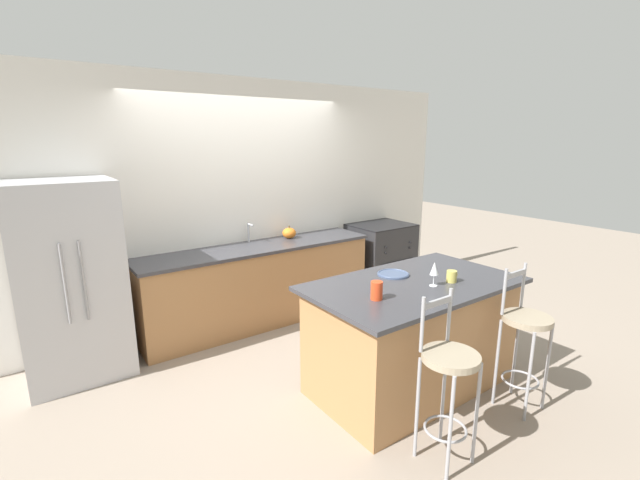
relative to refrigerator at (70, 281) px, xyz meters
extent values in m
plane|color=gray|center=(1.82, -0.30, -0.86)|extent=(18.00, 18.00, 0.00)
cube|color=silver|center=(1.82, 0.37, 0.49)|extent=(6.00, 0.07, 2.70)
cube|color=#A87547|center=(1.82, 0.06, -0.43)|extent=(2.64, 0.61, 0.86)
cube|color=#38383D|center=(1.82, 0.06, 0.02)|extent=(2.67, 0.65, 0.03)
cube|color=black|center=(1.82, 0.06, 0.03)|extent=(0.56, 0.34, 0.01)
cylinder|color=#ADAFB5|center=(1.82, 0.27, 0.15)|extent=(0.02, 0.02, 0.22)
cylinder|color=#ADAFB5|center=(1.82, 0.21, 0.25)|extent=(0.02, 0.12, 0.02)
cube|color=#A87547|center=(2.24, -1.86, -0.42)|extent=(1.64, 0.89, 0.89)
cube|color=#38383D|center=(2.24, -1.86, 0.04)|extent=(1.76, 1.01, 0.03)
cube|color=#BCBCC1|center=(0.00, 0.00, 0.00)|extent=(0.82, 0.70, 1.73)
cylinder|color=#939399|center=(-0.07, -0.36, 0.09)|extent=(0.02, 0.02, 0.66)
cylinder|color=#939399|center=(0.07, -0.36, 0.09)|extent=(0.02, 0.02, 0.66)
cube|color=#28282B|center=(3.66, 0.02, -0.40)|extent=(0.79, 0.65, 0.92)
cube|color=black|center=(3.66, -0.31, -0.51)|extent=(0.57, 0.01, 0.29)
cube|color=black|center=(3.66, 0.02, 0.06)|extent=(0.79, 0.65, 0.02)
cylinder|color=black|center=(3.43, -0.32, -0.15)|extent=(0.03, 0.02, 0.03)
cylinder|color=black|center=(3.88, -0.32, -0.15)|extent=(0.03, 0.02, 0.03)
cylinder|color=black|center=(3.43, -0.32, -0.22)|extent=(0.03, 0.02, 0.03)
cylinder|color=black|center=(3.88, -0.32, -0.22)|extent=(0.03, 0.02, 0.03)
cylinder|color=#99999E|center=(1.64, -2.72, -0.51)|extent=(0.02, 0.02, 0.71)
cylinder|color=#99999E|center=(1.90, -2.72, -0.51)|extent=(0.02, 0.02, 0.71)
cylinder|color=#99999E|center=(1.64, -2.47, -0.51)|extent=(0.02, 0.02, 0.71)
cylinder|color=#99999E|center=(1.90, -2.47, -0.51)|extent=(0.02, 0.02, 0.71)
torus|color=#99999E|center=(1.77, -2.59, -0.63)|extent=(0.28, 0.28, 0.02)
cylinder|color=gray|center=(1.77, -2.59, -0.13)|extent=(0.36, 0.36, 0.04)
cylinder|color=#99999E|center=(1.64, -2.47, 0.08)|extent=(0.02, 0.02, 0.36)
cylinder|color=#99999E|center=(1.90, -2.47, 0.08)|extent=(0.02, 0.02, 0.36)
cube|color=#99999E|center=(1.77, -2.47, 0.19)|extent=(0.26, 0.02, 0.04)
cylinder|color=#99999E|center=(2.59, -2.69, -0.51)|extent=(0.02, 0.02, 0.71)
cylinder|color=#99999E|center=(2.85, -2.69, -0.51)|extent=(0.02, 0.02, 0.71)
cylinder|color=#99999E|center=(2.59, -2.43, -0.51)|extent=(0.02, 0.02, 0.71)
cylinder|color=#99999E|center=(2.85, -2.43, -0.51)|extent=(0.02, 0.02, 0.71)
torus|color=#99999E|center=(2.72, -2.56, -0.63)|extent=(0.28, 0.28, 0.02)
cylinder|color=gray|center=(2.72, -2.56, -0.13)|extent=(0.36, 0.36, 0.04)
cylinder|color=#99999E|center=(2.59, -2.43, 0.08)|extent=(0.02, 0.02, 0.36)
cylinder|color=#99999E|center=(2.85, -2.43, 0.08)|extent=(0.02, 0.02, 0.36)
cube|color=#99999E|center=(2.72, -2.43, 0.19)|extent=(0.26, 0.02, 0.04)
cylinder|color=#425170|center=(2.24, -1.62, 0.07)|extent=(0.27, 0.27, 0.01)
torus|color=#425170|center=(2.24, -1.62, 0.07)|extent=(0.26, 0.26, 0.01)
cylinder|color=white|center=(2.30, -2.00, 0.06)|extent=(0.06, 0.06, 0.00)
cylinder|color=white|center=(2.30, -2.00, 0.11)|extent=(0.01, 0.01, 0.09)
cone|color=white|center=(2.30, -2.00, 0.20)|extent=(0.07, 0.07, 0.10)
cylinder|color=#C1B251|center=(2.49, -2.02, 0.11)|extent=(0.08, 0.08, 0.09)
torus|color=#C1B251|center=(2.53, -2.02, 0.11)|extent=(0.06, 0.01, 0.06)
cylinder|color=red|center=(1.73, -1.96, 0.13)|extent=(0.09, 0.09, 0.13)
ellipsoid|color=orange|center=(2.30, 0.16, 0.10)|extent=(0.16, 0.16, 0.13)
cylinder|color=brown|center=(2.30, 0.16, 0.17)|extent=(0.02, 0.02, 0.02)
camera|label=1|loc=(-0.28, -4.08, 1.19)|focal=24.00mm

